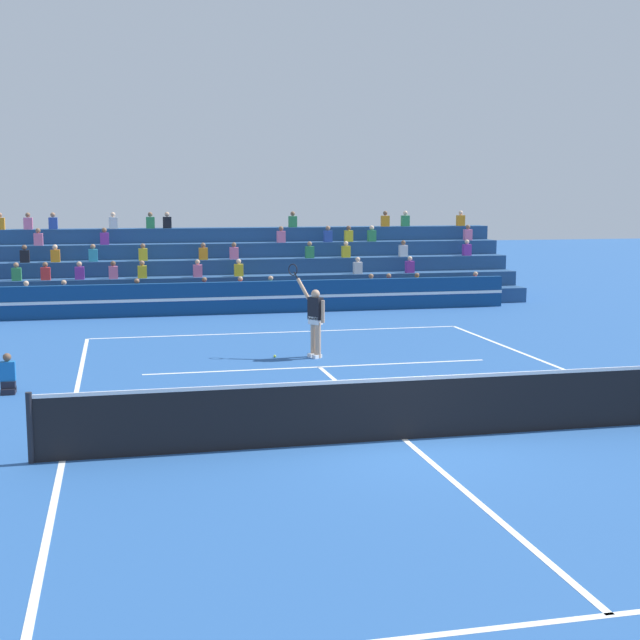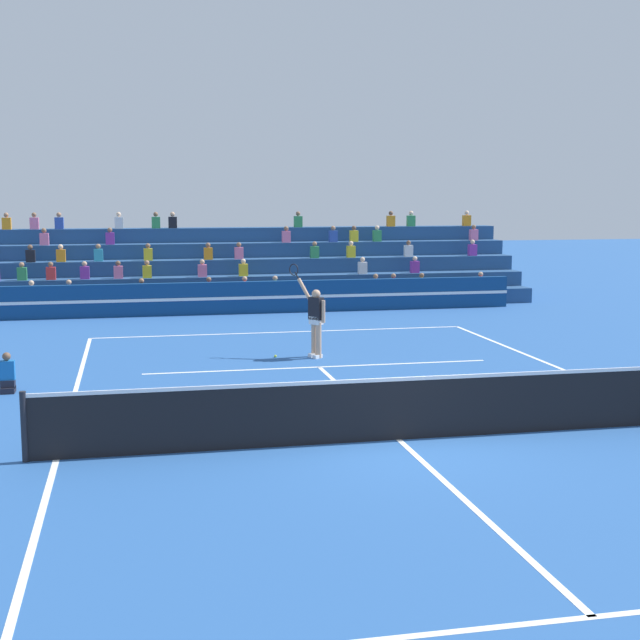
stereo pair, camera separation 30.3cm
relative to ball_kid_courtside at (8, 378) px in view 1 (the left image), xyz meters
The scene contains 8 objects.
ground_plane 8.53m from the ball_kid_courtside, 36.56° to the right, with size 120.00×120.00×0.00m, color #285699.
court_lines 8.53m from the ball_kid_courtside, 36.56° to the right, with size 11.10×23.90×0.01m.
tennis_net 8.53m from the ball_kid_courtside, 36.56° to the right, with size 12.00×0.10×1.10m.
sponsor_banner_wall 13.14m from the ball_kid_courtside, 58.59° to the left, with size 18.00×0.26×1.10m.
bleacher_stand 16.51m from the ball_kid_courtside, 65.52° to the left, with size 20.86×4.75×3.38m.
ball_kid_courtside is the anchor object (origin of this frame).
tennis_player 7.52m from the ball_kid_courtside, 20.57° to the left, with size 0.78×1.02×2.38m.
tennis_ball 6.66m from the ball_kid_courtside, 25.02° to the left, with size 0.07×0.07×0.07m, color #C6DB33.
Camera 1 is at (-4.56, -13.76, 4.06)m, focal length 50.00 mm.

